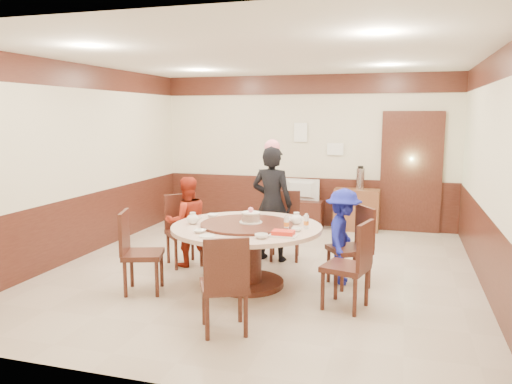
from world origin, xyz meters
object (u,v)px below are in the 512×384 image
(birthday_cake, at_px, (251,217))
(shrimp_platter, at_px, (283,234))
(banquet_table, at_px, (247,243))
(person_blue, at_px, (343,236))
(person_standing, at_px, (272,204))
(television, at_px, (300,190))
(person_red, at_px, (187,221))
(side_cabinet, at_px, (356,210))
(tv_stand, at_px, (300,214))
(thermos, at_px, (360,179))

(birthday_cake, height_order, shrimp_platter, birthday_cake)
(banquet_table, distance_m, shrimp_platter, 0.72)
(person_blue, bearing_deg, person_standing, 57.77)
(television, bearing_deg, person_red, 75.97)
(person_standing, xyz_separation_m, shrimp_platter, (0.54, -1.55, -0.04))
(person_blue, bearing_deg, shrimp_platter, 147.19)
(person_standing, relative_size, side_cabinet, 2.05)
(person_blue, bearing_deg, television, 22.25)
(person_blue, distance_m, tv_stand, 3.18)
(person_red, height_order, shrimp_platter, person_red)
(person_standing, xyz_separation_m, person_blue, (1.10, -0.72, -0.23))
(television, distance_m, thermos, 1.11)
(shrimp_platter, bearing_deg, person_red, 148.68)
(thermos, bearing_deg, television, -178.41)
(side_cabinet, bearing_deg, shrimp_platter, -96.83)
(tv_stand, bearing_deg, television, 0.00)
(birthday_cake, bearing_deg, tv_stand, 91.17)
(banquet_table, height_order, birthday_cake, birthday_cake)
(banquet_table, xyz_separation_m, person_blue, (1.11, 0.43, 0.06))
(person_red, xyz_separation_m, television, (1.02, 2.81, 0.08))
(television, xyz_separation_m, side_cabinet, (1.03, 0.03, -0.32))
(banquet_table, height_order, television, television)
(person_standing, bearing_deg, thermos, -107.40)
(person_blue, height_order, tv_stand, person_blue)
(tv_stand, xyz_separation_m, television, (0.00, 0.00, 0.45))
(thermos, bearing_deg, person_standing, -114.76)
(person_standing, height_order, television, person_standing)
(tv_stand, relative_size, thermos, 2.24)
(person_standing, relative_size, television, 2.39)
(television, bearing_deg, shrimp_platter, 104.52)
(banquet_table, distance_m, television, 3.39)
(birthday_cake, bearing_deg, side_cabinet, 74.00)
(person_standing, bearing_deg, tv_stand, -81.57)
(person_red, relative_size, thermos, 3.26)
(person_blue, height_order, shrimp_platter, person_blue)
(television, relative_size, thermos, 1.81)
(television, relative_size, side_cabinet, 0.86)
(person_standing, relative_size, person_red, 1.33)
(tv_stand, bearing_deg, person_standing, -88.93)
(tv_stand, height_order, television, television)
(banquet_table, distance_m, person_standing, 1.19)
(person_red, bearing_deg, television, -148.50)
(person_red, bearing_deg, thermos, -165.09)
(banquet_table, bearing_deg, person_red, 151.31)
(person_standing, distance_m, thermos, 2.49)
(birthday_cake, xyz_separation_m, television, (-0.07, 3.34, -0.15))
(person_red, distance_m, thermos, 3.55)
(shrimp_platter, bearing_deg, tv_stand, 98.69)
(person_standing, bearing_deg, person_red, 36.24)
(television, bearing_deg, banquet_table, 96.31)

